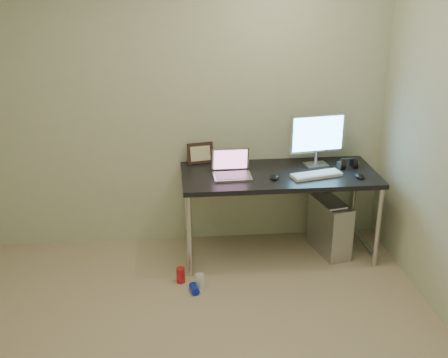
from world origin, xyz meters
TOP-DOWN VIEW (x-y plane):
  - wall_back at (0.00, 1.75)m, footprint 3.50×0.02m
  - desk at (0.76, 1.39)m, footprint 1.63×0.71m
  - tower_computer at (1.22, 1.37)m, footprint 0.30×0.49m
  - cable_a at (1.17, 1.70)m, footprint 0.01×0.16m
  - cable_b at (1.26, 1.68)m, footprint 0.02×0.11m
  - can_red at (-0.09, 0.98)m, footprint 0.08×0.08m
  - can_white at (0.06, 0.87)m, footprint 0.08×0.08m
  - can_blue at (0.01, 0.82)m, footprint 0.08×0.12m
  - laptop at (0.36, 1.37)m, footprint 0.31×0.26m
  - monitor at (1.11, 1.55)m, footprint 0.48×0.17m
  - keyboard at (1.05, 1.28)m, footprint 0.44×0.23m
  - mouse_right at (1.40, 1.23)m, footprint 0.10×0.14m
  - mouse_left at (0.70, 1.27)m, footprint 0.10×0.14m
  - headphones at (1.37, 1.46)m, footprint 0.17×0.10m
  - picture_frame at (0.12, 1.70)m, footprint 0.24×0.11m
  - webcam at (0.31, 1.66)m, footprint 0.04×0.03m

SIDE VIEW (x-z plane):
  - can_blue at x=0.01m, z-range 0.00..0.06m
  - can_red at x=-0.09m, z-range 0.00..0.13m
  - can_white at x=0.06m, z-range 0.00..0.13m
  - tower_computer at x=1.22m, z-range -0.01..0.49m
  - cable_b at x=1.26m, z-range 0.02..0.74m
  - cable_a at x=1.17m, z-range 0.06..0.74m
  - desk at x=0.76m, z-range 0.30..1.05m
  - keyboard at x=1.05m, z-range 0.75..0.78m
  - mouse_left at x=0.70m, z-range 0.75..0.79m
  - mouse_right at x=1.40m, z-range 0.75..0.79m
  - headphones at x=1.37m, z-range 0.73..0.83m
  - laptop at x=0.36m, z-range 0.69..0.91m
  - webcam at x=0.31m, z-range 0.78..0.88m
  - picture_frame at x=0.12m, z-range 0.75..0.93m
  - monitor at x=1.11m, z-range 0.79..1.24m
  - wall_back at x=0.00m, z-range 0.00..2.50m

